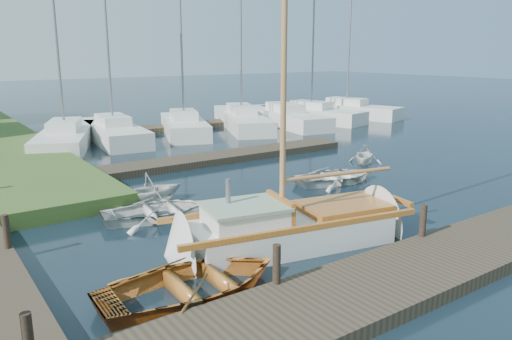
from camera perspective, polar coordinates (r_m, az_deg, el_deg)
ground at (r=15.55m, az=0.00°, el=-4.30°), size 160.00×160.00×0.00m
near_dock at (r=11.43m, az=17.81°, el=-10.89°), size 18.00×2.20×0.30m
far_dock at (r=21.88m, az=-5.46°, el=1.25°), size 14.00×1.60×0.30m
pontoon at (r=33.98m, az=-1.62°, el=5.64°), size 30.00×1.60×0.30m
mooring_post_0 at (r=8.26m, az=-24.60°, el=-17.09°), size 0.16×0.16×0.80m
mooring_post_1 at (r=9.87m, az=2.37°, el=-10.70°), size 0.16×0.16×0.80m
mooring_post_2 at (r=12.92m, az=18.55°, el=-5.49°), size 0.16×0.16×0.80m
mooring_post_4 at (r=12.89m, az=-26.63°, el=-6.30°), size 0.16×0.16×0.80m
sailboat at (r=12.67m, az=4.45°, el=-6.88°), size 7.39×3.27×9.83m
dinghy at (r=10.07m, az=-7.18°, el=-12.19°), size 3.88×2.82×0.79m
tender_a at (r=14.77m, az=-11.26°, el=-4.22°), size 3.46×2.71×0.65m
tender_b at (r=16.19m, az=-11.90°, el=-1.84°), size 2.21×1.93×1.11m
tender_c at (r=18.64m, az=9.16°, el=-0.43°), size 3.55×2.82×0.66m
tender_d at (r=22.06m, az=12.37°, el=1.95°), size 2.33×2.25×0.94m
marina_boat_0 at (r=26.83m, az=-20.96°, el=3.58°), size 4.95×7.99×10.32m
marina_boat_1 at (r=28.06m, az=-15.98°, el=4.33°), size 3.01×7.90×9.45m
marina_boat_2 at (r=29.53m, az=-8.22°, el=5.16°), size 4.58×7.46×10.27m
marina_boat_3 at (r=32.21m, az=-1.67°, el=5.97°), size 5.78×9.87×12.23m
marina_boat_4 at (r=33.25m, az=3.32°, el=6.19°), size 3.84×9.16×11.71m
marina_boat_5 at (r=34.95m, az=6.34°, el=6.49°), size 3.95×8.05×11.62m
marina_boat_6 at (r=37.79m, az=10.32°, el=6.86°), size 4.48×8.32×11.13m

